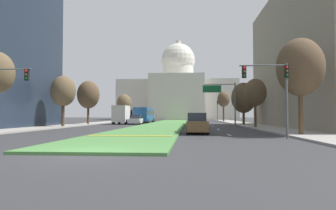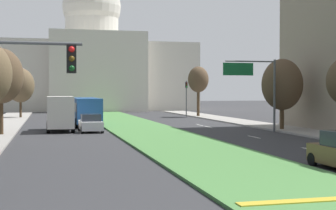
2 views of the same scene
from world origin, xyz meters
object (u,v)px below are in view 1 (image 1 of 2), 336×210
street_tree_right_near (300,67)px  city_bus (144,114)px  street_tree_right_mid (255,93)px  traffic_light_near_left (0,86)px  street_tree_right_far (244,98)px  overhead_guide_sign (223,95)px  capitol_building (178,95)px  street_tree_left_far (88,95)px  sedan_distant (149,119)px  sedan_lead_stopped (197,124)px  sedan_midblock (136,120)px  street_tree_right_distant (224,99)px  traffic_light_near_right (274,83)px  street_tree_left_distant (124,103)px  box_truck_delivery (122,115)px  street_tree_left_mid (63,91)px  traffic_light_far_right (218,108)px

street_tree_right_near → city_bus: bearing=115.6°
street_tree_right_near → street_tree_right_mid: 14.62m
traffic_light_near_left → street_tree_right_far: bearing=50.1°
overhead_guide_sign → capitol_building: bearing=98.9°
street_tree_right_near → street_tree_right_mid: bearing=91.3°
street_tree_left_far → street_tree_right_far: bearing=-0.3°
sedan_distant → city_bus: bearing=-89.0°
street_tree_right_far → sedan_lead_stopped: bearing=-109.5°
sedan_midblock → street_tree_right_distant: bearing=52.6°
traffic_light_near_right → street_tree_right_mid: street_tree_right_mid is taller
street_tree_left_distant → street_tree_right_mid: bearing=-57.1°
traffic_light_near_right → street_tree_left_distant: size_ratio=0.76×
street_tree_right_far → city_bus: (-17.32, 11.00, -2.51)m
traffic_light_near_right → street_tree_right_far: 27.47m
street_tree_left_far → sedan_lead_stopped: bearing=-52.3°
street_tree_right_distant → city_bus: bearing=-140.5°
capitol_building → box_truck_delivery: capitol_building is taller
street_tree_right_near → street_tree_left_distant: size_ratio=1.09×
street_tree_right_mid → sedan_midblock: street_tree_right_mid is taller
street_tree_right_distant → capitol_building: bearing=110.4°
street_tree_left_mid → street_tree_left_far: (0.00, 9.97, 0.18)m
box_truck_delivery → street_tree_right_near: bearing=-55.3°
street_tree_right_near → sedan_distant: (-17.43, 44.83, -4.44)m
traffic_light_near_left → street_tree_right_near: street_tree_right_near is taller
traffic_light_near_left → sedan_midblock: size_ratio=1.21×
traffic_light_near_left → overhead_guide_sign: size_ratio=0.80×
traffic_light_near_right → sedan_lead_stopped: 7.99m
traffic_light_far_right → sedan_midblock: traffic_light_far_right is taller
street_tree_right_near → street_tree_right_distant: (-0.40, 50.03, 0.09)m
street_tree_right_distant → street_tree_right_far: bearing=-89.0°
city_bus → street_tree_right_distant: bearing=39.5°
capitol_building → street_tree_right_mid: capitol_building is taller
street_tree_left_mid → traffic_light_near_left: bearing=-82.0°
sedan_midblock → traffic_light_far_right: bearing=56.7°
sedan_distant → street_tree_right_distant: bearing=17.0°
overhead_guide_sign → street_tree_left_far: bearing=175.5°
traffic_light_near_right → street_tree_right_far: street_tree_right_far is taller
traffic_light_near_left → sedan_distant: (5.07, 46.63, -3.03)m
street_tree_right_mid → sedan_midblock: (-17.15, 13.07, -3.59)m
street_tree_left_far → box_truck_delivery: size_ratio=1.12×
capitol_building → street_tree_right_distant: size_ratio=5.39×
street_tree_right_near → sedan_lead_stopped: bearing=158.4°
capitol_building → street_tree_right_far: capitol_building is taller
sedan_distant → city_bus: city_bus is taller
street_tree_right_mid → traffic_light_near_left: bearing=-143.5°
capitol_building → box_truck_delivery: 54.54m
street_tree_right_far → street_tree_left_far: bearing=179.7°
street_tree_right_mid → sedan_lead_stopped: (-7.42, -11.52, -3.52)m
street_tree_right_far → street_tree_right_mid: bearing=-92.1°
street_tree_right_far → street_tree_left_distant: 36.93m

